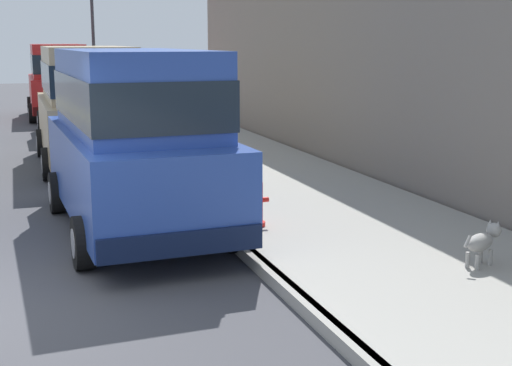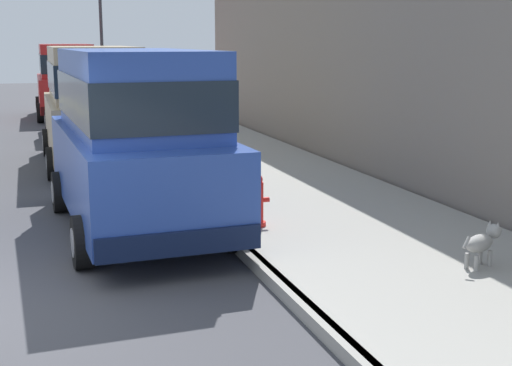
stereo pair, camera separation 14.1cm
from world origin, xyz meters
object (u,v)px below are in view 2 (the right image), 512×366
at_px(car_tan_van, 93,100).
at_px(street_lamp, 101,33).
at_px(car_red_van, 66,77).
at_px(car_grey_hatchback, 81,101).
at_px(fire_hydrant, 257,202).
at_px(dog_grey, 483,242).
at_px(car_blue_van, 136,132).

distance_m(car_tan_van, street_lamp, 12.44).
distance_m(car_tan_van, car_red_van, 10.12).
bearing_deg(street_lamp, car_tan_van, -96.84).
distance_m(car_grey_hatchback, car_red_van, 5.26).
distance_m(car_red_van, fire_hydrant, 16.71).
bearing_deg(street_lamp, dog_grey, -84.71).
bearing_deg(car_red_van, dog_grey, -79.77).
xyz_separation_m(car_blue_van, car_tan_van, (-0.07, 5.67, 0.00)).
relative_size(car_blue_van, dog_grey, 6.95).
height_order(car_tan_van, fire_hydrant, car_tan_van).
bearing_deg(car_grey_hatchback, car_tan_van, -91.11).
relative_size(car_tan_van, car_red_van, 1.00).
xyz_separation_m(car_blue_van, street_lamp, (1.40, 17.93, 1.51)).
height_order(car_red_van, street_lamp, street_lamp).
xyz_separation_m(car_blue_van, car_red_van, (-0.08, 15.79, 0.00)).
bearing_deg(car_tan_van, street_lamp, 83.16).
xyz_separation_m(car_tan_van, car_grey_hatchback, (0.09, 4.88, -0.42)).
xyz_separation_m(car_grey_hatchback, dog_grey, (3.34, -13.83, -0.55)).
xyz_separation_m(car_tan_van, street_lamp, (1.47, 12.26, 1.51)).
height_order(car_grey_hatchback, fire_hydrant, car_grey_hatchback).
relative_size(car_grey_hatchback, fire_hydrant, 5.26).
distance_m(car_grey_hatchback, street_lamp, 7.75).
xyz_separation_m(car_tan_van, car_red_van, (-0.01, 10.12, 0.00)).
height_order(car_tan_van, car_red_van, same).
bearing_deg(dog_grey, car_blue_van, 135.77).
height_order(car_blue_van, car_grey_hatchback, car_blue_van).
relative_size(car_grey_hatchback, dog_grey, 5.34).
distance_m(car_blue_van, car_red_van, 15.79).
bearing_deg(street_lamp, car_red_van, -124.70).
relative_size(car_red_van, street_lamp, 1.11).
bearing_deg(dog_grey, street_lamp, 95.29).
relative_size(car_blue_van, street_lamp, 1.12).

